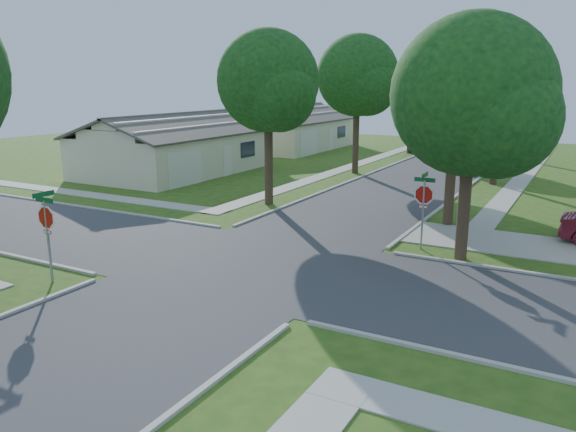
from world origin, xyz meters
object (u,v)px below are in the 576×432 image
Objects in this scene: tree_w_near at (269,86)px; house_nw_far at (290,133)px; tree_e_mid at (502,83)px; tree_e_far at (527,86)px; tree_w_mid at (358,79)px; stop_sign_sw at (46,221)px; house_nw_near at (175,151)px; car_curb_west at (428,146)px; tree_e_near at (457,98)px; stop_sign_ne at (424,198)px; tree_ne_corner at (473,103)px; car_curb_east at (463,156)px; tree_w_far at (413,91)px.

house_nw_far is at bearing 116.27° from tree_w_near.
tree_e_far is at bearing 90.02° from tree_e_mid.
stop_sign_sw is at bearing -90.13° from tree_w_mid.
house_nw_near is at bearing -163.85° from tree_e_mid.
tree_w_mid is at bearing 84.09° from car_curb_west.
house_nw_near is (-20.74, 5.99, -4.13)m from tree_e_near.
tree_e_mid is at bearing -27.91° from house_nw_far.
car_curb_west is (-7.95, 0.75, -5.33)m from tree_e_far.
tree_e_mid reaches higher than tree_e_far.
stop_sign_ne is at bearing -24.74° from tree_w_near.
house_nw_near is at bearing 163.89° from tree_e_near.
tree_w_mid is at bearing 128.05° from tree_e_near.
tree_ne_corner is (1.61, -29.80, -0.39)m from tree_e_far.
stop_sign_ne is 0.33× the size of tree_w_near.
car_curb_east is (-3.55, -5.25, -5.26)m from tree_e_far.
tree_e_mid is 13.00m from tree_e_far.
tree_ne_corner is at bearing -23.56° from tree_w_near.
house_nw_far is at bearing 135.93° from tree_w_mid.
tree_e_mid is at bearing 69.80° from stop_sign_sw.
tree_e_mid is 0.68× the size of house_nw_far.
tree_w_far is (-9.40, -0.00, -0.47)m from tree_e_far.
tree_w_near is at bearing -63.73° from house_nw_far.
stop_sign_sw is 14.30m from tree_w_near.
tree_w_far is 5.12m from car_curb_west.
tree_w_near is at bearing -89.99° from tree_w_far.
tree_e_far is (-0.00, 13.00, -0.27)m from tree_e_mid.
stop_sign_ne is at bearing 45.00° from stop_sign_sw.
tree_e_mid is 2.06× the size of car_curb_west.
tree_e_far is at bearing 51.95° from car_curb_east.
tree_w_far is at bearing 10.05° from house_nw_far.
car_curb_east is at bearing -41.93° from tree_w_far.
tree_e_mid reaches higher than tree_w_far.
tree_e_near reaches higher than car_curb_east.
tree_w_mid is at bearing 123.22° from tree_ne_corner.
tree_w_mid is (0.00, 12.00, 0.37)m from tree_w_near.
stop_sign_sw is 0.37× the size of tree_w_far.
tree_e_far reaches higher than car_curb_east.
tree_w_far is 9.20m from car_curb_east.
tree_w_near is at bearing 180.00° from tree_e_near.
tree_w_far is at bearing 90.01° from tree_w_near.
car_curb_east is at bearing 52.98° from tree_w_mid.
tree_ne_corner is (1.66, -0.49, 3.56)m from stop_sign_ne.
tree_e_far reaches higher than stop_sign_ne.
house_nw_near is 22.03m from car_curb_east.
house_nw_far is (-11.35, 22.99, -4.60)m from tree_w_near.
car_curb_west is at bearing 120.07° from tree_e_mid.
tree_e_far is at bearing 90.00° from tree_e_near.
tree_e_mid reaches higher than car_curb_east.
tree_w_near reaches higher than car_curb_west.
tree_w_far is (-9.35, 29.31, 3.48)m from stop_sign_ne.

